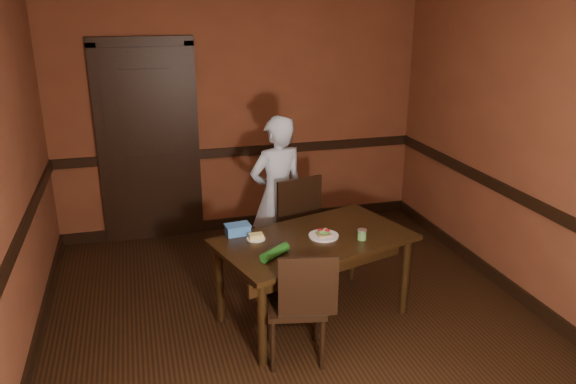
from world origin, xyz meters
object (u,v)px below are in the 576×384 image
dining_table (314,278)px  chair_far (301,237)px  sandwich_plate (324,235)px  chair_near (295,303)px  cheese_saucer (256,237)px  food_tub (238,229)px  person (277,195)px  sauce_jar (362,234)px

dining_table → chair_far: bearing=68.3°
dining_table → sandwich_plate: (0.08, -0.00, 0.37)m
chair_near → cheese_saucer: size_ratio=6.00×
sandwich_plate → food_tub: size_ratio=1.14×
chair_far → person: bearing=91.3°
sandwich_plate → cheese_saucer: size_ratio=1.63×
dining_table → chair_far: size_ratio=1.56×
sauce_jar → food_tub: (-0.92, 0.37, -0.00)m
chair_far → sauce_jar: bearing=-78.9°
sandwich_plate → sauce_jar: 0.30m
chair_far → cheese_saucer: 0.71m
sandwich_plate → cheese_saucer: 0.54m
chair_far → sandwich_plate: size_ratio=4.07×
person → sandwich_plate: bearing=84.3°
person → cheese_saucer: bearing=51.3°
chair_near → person: person is taller
cheese_saucer → person: bearing=65.1°
dining_table → food_tub: size_ratio=7.28×
sandwich_plate → food_tub: 0.69m
dining_table → chair_far: 0.54m
chair_far → sauce_jar: (0.30, -0.66, 0.27)m
cheese_saucer → food_tub: size_ratio=0.70×
cheese_saucer → chair_far: bearing=41.0°
person → food_tub: size_ratio=7.25×
chair_far → food_tub: (-0.62, -0.30, 0.27)m
food_tub → person: bearing=49.3°
chair_near → person: (0.24, 1.42, 0.32)m
person → sandwich_plate: size_ratio=6.34×
sandwich_plate → sauce_jar: sauce_jar is taller
sauce_jar → food_tub: 0.99m
chair_far → cheese_saucer: size_ratio=6.64×
person → sandwich_plate: person is taller
chair_far → sauce_jar: size_ratio=11.36×
cheese_saucer → dining_table: bearing=-11.5°
sauce_jar → cheese_saucer: sauce_jar is taller
chair_near → person: size_ratio=0.58×
chair_near → food_tub: bearing=-57.5°
dining_table → cheese_saucer: cheese_saucer is taller
chair_near → sandwich_plate: 0.67m
sauce_jar → cheese_saucer: bearing=164.1°
dining_table → sauce_jar: sauce_jar is taller
person → chair_far: bearing=90.6°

